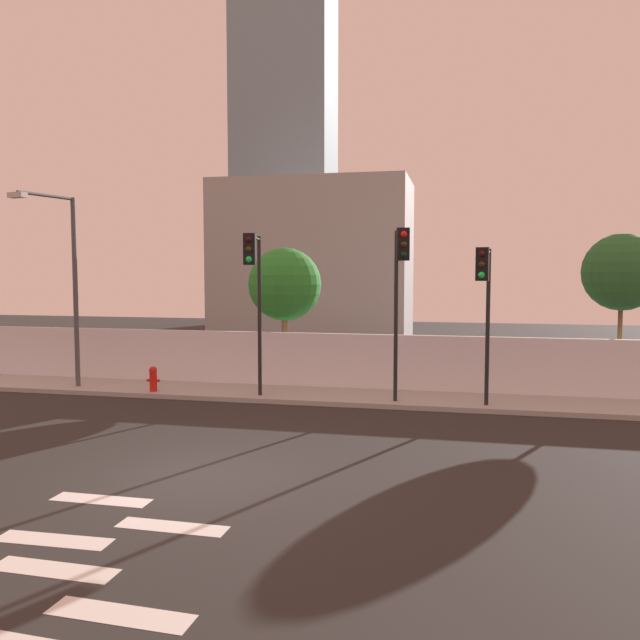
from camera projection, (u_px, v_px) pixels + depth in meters
ground_plane at (196, 477)px, 12.66m from camera, size 80.00×80.00×0.00m
sidewalk at (299, 395)px, 20.64m from camera, size 36.00×2.40×0.15m
perimeter_wall at (309, 359)px, 21.82m from camera, size 36.00×0.18×1.80m
crosswalk_marking at (95, 558)px, 9.07m from camera, size 4.12×4.73×0.01m
traffic_light_left at (400, 278)px, 18.38m from camera, size 0.55×1.49×5.07m
traffic_light_center at (485, 292)px, 17.86m from camera, size 0.46×1.51×4.52m
traffic_light_right at (254, 280)px, 19.13m from camera, size 0.46×1.82×4.96m
street_lamp_curbside at (67, 273)px, 21.21m from camera, size 0.85×2.41×6.31m
fire_hydrant at (153, 378)px, 20.84m from camera, size 0.44×0.26×0.82m
roadside_tree_leftmost at (285, 285)px, 22.67m from camera, size 2.57×2.57×4.86m
roadside_tree_midleft at (622, 272)px, 20.28m from camera, size 2.44×2.44×5.22m
low_building_distant at (314, 263)px, 35.84m from camera, size 10.55×6.00×8.93m
tower_on_skyline at (285, 149)px, 47.95m from camera, size 7.10×5.00×26.10m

